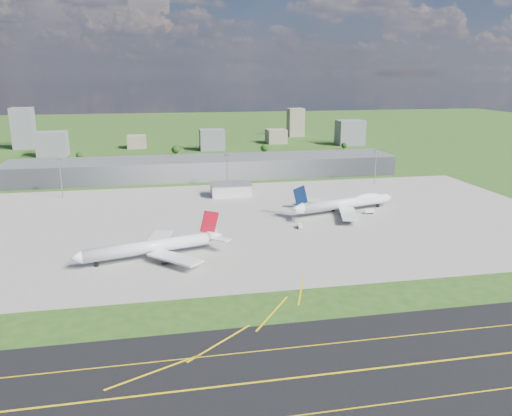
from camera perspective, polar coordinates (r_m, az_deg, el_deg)
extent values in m
plane|color=#2A4D18|center=(383.69, -5.46, 3.10)|extent=(1400.00, 1400.00, 0.00)
cube|color=black|center=(143.10, 5.49, -18.66)|extent=(1400.00, 60.00, 0.06)
cube|color=gray|center=(279.10, -1.18, -1.41)|extent=(360.00, 190.00, 0.08)
cube|color=gray|center=(396.89, -5.70, 4.60)|extent=(300.00, 42.00, 15.00)
cube|color=silver|center=(335.45, -2.93, 2.10)|extent=(26.00, 16.00, 8.00)
cylinder|color=gray|center=(351.29, -21.40, 3.08)|extent=(0.70, 0.70, 25.00)
cube|color=gray|center=(349.08, -21.60, 5.14)|extent=(3.50, 2.00, 1.20)
cylinder|color=gray|center=(348.22, -3.30, 4.01)|extent=(0.70, 0.70, 25.00)
cube|color=gray|center=(345.99, -3.33, 6.09)|extent=(3.50, 2.00, 1.20)
cylinder|color=gray|center=(378.56, 13.49, 4.52)|extent=(0.70, 0.70, 25.00)
cube|color=gray|center=(376.51, 13.61, 6.43)|extent=(3.50, 2.00, 1.20)
cylinder|color=white|center=(225.94, -12.28, -4.40)|extent=(55.39, 20.25, 5.78)
cone|color=white|center=(221.38, -19.93, -5.40)|extent=(6.16, 6.84, 5.78)
cone|color=white|center=(234.62, -4.76, -3.16)|extent=(8.95, 7.60, 5.78)
cube|color=maroon|center=(226.13, -12.73, -4.89)|extent=(44.80, 14.32, 1.25)
cube|color=white|center=(216.01, -9.24, -5.65)|extent=(23.87, 23.78, 0.87)
cube|color=white|center=(240.97, -11.18, -3.53)|extent=(14.76, 26.41, 0.87)
cube|color=maroon|center=(231.72, -5.35, -1.61)|extent=(9.38, 2.99, 11.63)
cylinder|color=#38383D|center=(219.31, -10.09, -5.88)|extent=(5.92, 4.36, 3.08)
cylinder|color=#38383D|center=(237.69, -11.47, -4.28)|extent=(5.92, 4.36, 3.08)
cube|color=black|center=(224.69, -10.52, -5.52)|extent=(1.79, 1.52, 2.41)
cube|color=black|center=(232.57, -11.11, -4.83)|extent=(1.79, 1.52, 2.41)
cube|color=black|center=(223.61, -17.75, -6.12)|extent=(1.79, 1.52, 2.41)
cylinder|color=white|center=(299.54, 10.23, 0.54)|extent=(59.36, 21.09, 5.98)
cone|color=white|center=(319.20, 14.94, 1.17)|extent=(6.19, 7.02, 5.98)
cone|color=white|center=(281.30, 4.65, -0.05)|extent=(8.99, 7.76, 5.98)
cube|color=navy|center=(301.11, 10.51, 0.24)|extent=(48.05, 14.93, 1.25)
ellipsoid|color=white|center=(308.30, 12.59, 1.18)|extent=(20.04, 10.68, 5.38)
cube|color=white|center=(306.82, 7.31, 0.68)|extent=(25.14, 25.21, 0.87)
cube|color=white|center=(283.63, 10.52, -0.66)|extent=(15.43, 28.25, 0.87)
cube|color=#071533|center=(280.75, 5.10, 1.39)|extent=(9.42, 2.93, 11.66)
cylinder|color=#38383D|center=(304.47, 8.48, 0.16)|extent=(5.92, 4.34, 3.09)
cylinder|color=#38383D|center=(309.26, 6.63, 0.46)|extent=(5.92, 4.34, 3.09)
cylinder|color=#38383D|center=(290.83, 10.39, -0.63)|extent=(5.92, 4.34, 3.09)
cylinder|color=#38383D|center=(280.18, 10.62, -1.25)|extent=(5.92, 4.34, 3.09)
cube|color=black|center=(300.73, 8.82, -0.14)|extent=(1.79, 1.51, 2.41)
cube|color=black|center=(293.90, 9.77, -0.54)|extent=(1.79, 1.51, 2.41)
cube|color=black|center=(315.00, 13.76, 0.29)|extent=(1.79, 1.51, 2.41)
cube|color=orange|center=(246.46, -7.76, -3.55)|extent=(3.67, 2.37, 1.38)
cube|color=black|center=(246.68, -7.75, -3.71)|extent=(3.16, 2.40, 0.70)
cube|color=silver|center=(265.31, 5.02, -2.04)|extent=(2.17, 4.67, 2.03)
cube|color=black|center=(265.61, 5.01, -2.25)|extent=(2.25, 3.98, 0.70)
cube|color=white|center=(299.18, 12.81, -0.35)|extent=(5.36, 2.86, 2.29)
cube|color=black|center=(299.48, 12.80, -0.56)|extent=(4.59, 2.91, 0.70)
cube|color=slate|center=(538.34, -22.25, 6.81)|extent=(28.00, 22.00, 24.00)
cube|color=gray|center=(568.89, -13.48, 7.39)|extent=(20.00, 18.00, 14.00)
cube|color=slate|center=(540.92, -5.06, 7.79)|extent=(26.00, 20.00, 22.00)
cube|color=gray|center=(593.75, 2.31, 8.19)|extent=(22.00, 24.00, 16.00)
cube|color=slate|center=(588.42, 10.69, 8.47)|extent=(30.00, 22.00, 28.00)
cube|color=slate|center=(604.14, -25.04, 8.26)|extent=(22.00, 20.00, 44.00)
cube|color=gray|center=(660.36, 4.54, 9.73)|extent=(20.00, 18.00, 36.00)
cylinder|color=#382314|center=(500.51, -19.49, 5.29)|extent=(0.70, 0.70, 3.00)
sphere|color=black|center=(500.00, -19.53, 5.67)|extent=(6.75, 6.75, 6.75)
cylinder|color=#382314|center=(509.89, -9.17, 6.17)|extent=(0.70, 0.70, 3.60)
sphere|color=black|center=(509.29, -9.19, 6.62)|extent=(8.10, 8.10, 8.10)
cylinder|color=#382314|center=(515.59, 0.95, 6.44)|extent=(0.70, 0.70, 3.40)
sphere|color=black|center=(515.03, 0.95, 6.86)|extent=(7.65, 7.65, 7.65)
cylinder|color=#382314|center=(550.45, 10.00, 6.74)|extent=(0.70, 0.70, 2.80)
sphere|color=black|center=(550.02, 10.02, 7.06)|extent=(6.30, 6.30, 6.30)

